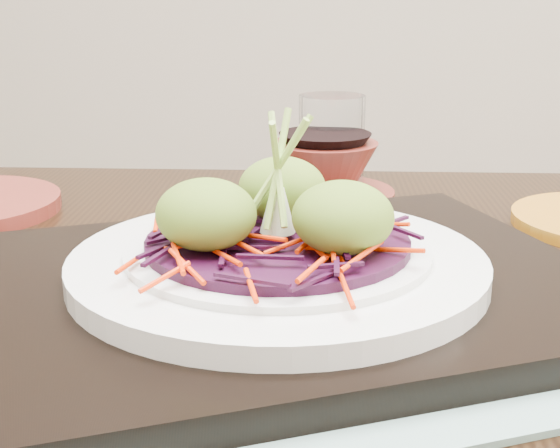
# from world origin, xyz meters

# --- Properties ---
(dining_table) EXTENTS (1.21, 0.82, 0.74)m
(dining_table) POSITION_xyz_m (-0.02, -0.09, 0.64)
(dining_table) COLOR black
(dining_table) RESTS_ON ground
(placemat) EXTENTS (0.59, 0.53, 0.00)m
(placemat) POSITION_xyz_m (-0.05, -0.10, 0.74)
(placemat) COLOR gray
(placemat) RESTS_ON dining_table
(serving_tray) EXTENTS (0.51, 0.45, 0.02)m
(serving_tray) POSITION_xyz_m (-0.05, -0.10, 0.76)
(serving_tray) COLOR black
(serving_tray) RESTS_ON placemat
(white_plate) EXTENTS (0.27, 0.27, 0.02)m
(white_plate) POSITION_xyz_m (-0.05, -0.10, 0.77)
(white_plate) COLOR silver
(white_plate) RESTS_ON serving_tray
(cabbage_bed) EXTENTS (0.17, 0.17, 0.01)m
(cabbage_bed) POSITION_xyz_m (-0.05, -0.10, 0.79)
(cabbage_bed) COLOR #320A25
(cabbage_bed) RESTS_ON white_plate
(carrot_julienne) EXTENTS (0.21, 0.21, 0.01)m
(carrot_julienne) POSITION_xyz_m (-0.05, -0.10, 0.80)
(carrot_julienne) COLOR red
(carrot_julienne) RESTS_ON cabbage_bed
(guacamole_scoops) EXTENTS (0.15, 0.13, 0.05)m
(guacamole_scoops) POSITION_xyz_m (-0.05, -0.10, 0.81)
(guacamole_scoops) COLOR #567824
(guacamole_scoops) RESTS_ON cabbage_bed
(scallion_garnish) EXTENTS (0.06, 0.06, 0.09)m
(scallion_garnish) POSITION_xyz_m (-0.05, -0.10, 0.83)
(scallion_garnish) COLOR #97C34E
(scallion_garnish) RESTS_ON cabbage_bed
(water_glass) EXTENTS (0.08, 0.08, 0.10)m
(water_glass) POSITION_xyz_m (-0.02, 0.23, 0.79)
(water_glass) COLOR white
(water_glass) RESTS_ON dining_table
(terracotta_bowl_set) EXTENTS (0.18, 0.18, 0.06)m
(terracotta_bowl_set) POSITION_xyz_m (-0.02, 0.18, 0.77)
(terracotta_bowl_set) COLOR maroon
(terracotta_bowl_set) RESTS_ON dining_table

